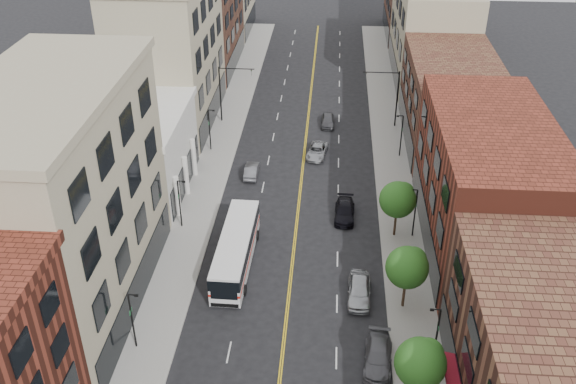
% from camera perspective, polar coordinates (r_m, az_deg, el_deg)
% --- Properties ---
extents(sidewalk_left, '(4.00, 110.00, 0.15)m').
position_cam_1_polar(sidewalk_left, '(71.62, -6.77, 1.88)').
color(sidewalk_left, gray).
rests_on(sidewalk_left, ground).
extents(sidewalk_right, '(4.00, 110.00, 0.15)m').
position_cam_1_polar(sidewalk_right, '(70.81, 9.36, 1.30)').
color(sidewalk_right, gray).
rests_on(sidewalk_right, ground).
extents(bldg_l_tanoffice, '(10.00, 22.00, 18.00)m').
position_cam_1_polar(bldg_l_tanoffice, '(51.07, -19.46, -1.33)').
color(bldg_l_tanoffice, '#9C9174').
rests_on(bldg_l_tanoffice, ground).
extents(bldg_l_white, '(10.00, 14.00, 8.00)m').
position_cam_1_polar(bldg_l_white, '(68.02, -13.37, 3.28)').
color(bldg_l_white, silver).
rests_on(bldg_l_white, ground).
extents(bldg_l_far_a, '(10.00, 20.00, 18.00)m').
position_cam_1_polar(bldg_l_far_a, '(81.08, -10.52, 12.10)').
color(bldg_l_far_a, '#9C9174').
rests_on(bldg_l_far_a, ground).
extents(bldg_l_far_b, '(10.00, 20.00, 15.00)m').
position_cam_1_polar(bldg_l_far_b, '(100.10, -7.75, 15.11)').
color(bldg_l_far_b, '#512B20').
rests_on(bldg_l_far_b, ground).
extents(bldg_r_mid, '(10.00, 22.00, 12.00)m').
position_cam_1_polar(bldg_r_mid, '(59.65, 17.26, 0.66)').
color(bldg_r_mid, '#582217').
rests_on(bldg_r_mid, ground).
extents(bldg_r_far_a, '(10.00, 20.00, 10.00)m').
position_cam_1_polar(bldg_r_far_a, '(78.51, 14.31, 7.86)').
color(bldg_r_far_a, '#512B20').
rests_on(bldg_r_far_a, ground).
extents(bldg_r_far_b, '(10.00, 22.00, 14.00)m').
position_cam_1_polar(bldg_r_far_b, '(97.35, 12.68, 13.88)').
color(bldg_r_far_b, '#9C9174').
rests_on(bldg_r_far_b, ground).
extents(bldg_r_far_c, '(10.00, 18.00, 11.00)m').
position_cam_1_polar(bldg_r_far_c, '(116.83, 11.40, 16.13)').
color(bldg_r_far_c, '#512B20').
rests_on(bldg_r_far_c, ground).
extents(tree_r_1, '(3.40, 3.40, 5.59)m').
position_cam_1_polar(tree_r_1, '(43.73, 11.80, -14.53)').
color(tree_r_1, black).
rests_on(tree_r_1, sidewalk_right).
extents(tree_r_2, '(3.40, 3.40, 5.59)m').
position_cam_1_polar(tree_r_2, '(51.16, 10.64, -6.49)').
color(tree_r_2, black).
rests_on(tree_r_2, sidewalk_right).
extents(tree_r_3, '(3.40, 3.40, 5.59)m').
position_cam_1_polar(tree_r_3, '(59.34, 9.81, -0.57)').
color(tree_r_3, black).
rests_on(tree_r_3, sidewalk_right).
extents(lamp_l_1, '(0.81, 0.55, 5.05)m').
position_cam_1_polar(lamp_l_1, '(48.87, -13.67, -10.80)').
color(lamp_l_1, black).
rests_on(lamp_l_1, sidewalk_left).
extents(lamp_l_2, '(0.81, 0.55, 5.05)m').
position_cam_1_polar(lamp_l_2, '(61.13, -9.59, -0.79)').
color(lamp_l_2, black).
rests_on(lamp_l_2, sidewalk_left).
extents(lamp_l_3, '(0.81, 0.55, 5.05)m').
position_cam_1_polar(lamp_l_3, '(74.82, -6.96, 5.72)').
color(lamp_l_3, black).
rests_on(lamp_l_3, sidewalk_left).
extents(lamp_r_1, '(0.81, 0.55, 5.05)m').
position_cam_1_polar(lamp_r_1, '(47.55, 13.06, -12.12)').
color(lamp_r_1, black).
rests_on(lamp_r_1, sidewalk_right).
extents(lamp_r_2, '(0.81, 0.55, 5.05)m').
position_cam_1_polar(lamp_r_2, '(60.08, 11.20, -1.60)').
color(lamp_r_2, black).
rests_on(lamp_r_2, sidewalk_right).
extents(lamp_r_3, '(0.81, 0.55, 5.05)m').
position_cam_1_polar(lamp_r_3, '(73.96, 10.02, 5.15)').
color(lamp_r_3, black).
rests_on(lamp_r_3, sidewalk_right).
extents(signal_mast_left, '(4.49, 0.18, 7.20)m').
position_cam_1_polar(signal_mast_left, '(81.22, -5.55, 9.22)').
color(signal_mast_left, black).
rests_on(signal_mast_left, sidewalk_left).
extents(signal_mast_right, '(4.49, 0.18, 7.20)m').
position_cam_1_polar(signal_mast_right, '(80.48, 9.20, 8.75)').
color(signal_mast_right, black).
rests_on(signal_mast_right, sidewalk_right).
extents(city_bus, '(3.05, 11.95, 3.06)m').
position_cam_1_polar(city_bus, '(56.29, -4.66, -5.01)').
color(city_bus, silver).
rests_on(city_bus, ground).
extents(car_parked_mid, '(2.39, 5.03, 1.42)m').
position_cam_1_polar(car_parked_mid, '(48.40, 8.01, -14.26)').
color(car_parked_mid, '#515156').
rests_on(car_parked_mid, ground).
extents(car_parked_far, '(2.11, 4.85, 1.63)m').
position_cam_1_polar(car_parked_far, '(53.52, 6.36, -8.66)').
color(car_parked_far, '#A2A5AA').
rests_on(car_parked_far, ground).
extents(car_lane_behind, '(1.43, 3.95, 1.29)m').
position_cam_1_polar(car_lane_behind, '(70.15, -3.26, 1.93)').
color(car_lane_behind, '#56575C').
rests_on(car_lane_behind, ground).
extents(car_lane_a, '(2.07, 4.79, 1.37)m').
position_cam_1_polar(car_lane_a, '(63.21, 5.06, -1.72)').
color(car_lane_a, black).
rests_on(car_lane_a, ground).
extents(car_lane_b, '(2.71, 4.81, 1.27)m').
position_cam_1_polar(car_lane_b, '(74.12, 2.60, 3.65)').
color(car_lane_b, '#979A9F').
rests_on(car_lane_b, ground).
extents(car_lane_c, '(1.60, 3.97, 1.35)m').
position_cam_1_polar(car_lane_c, '(81.57, 3.57, 6.37)').
color(car_lane_c, '#414146').
rests_on(car_lane_c, ground).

